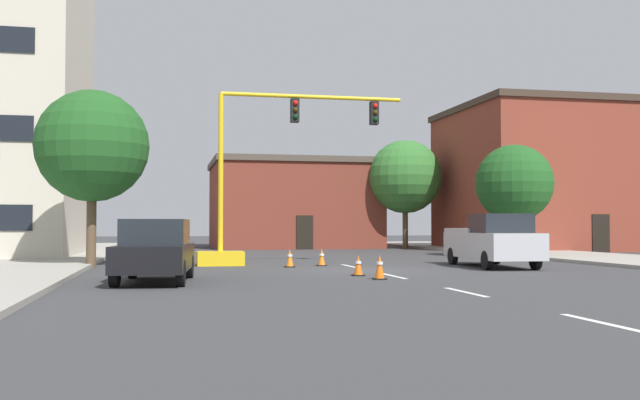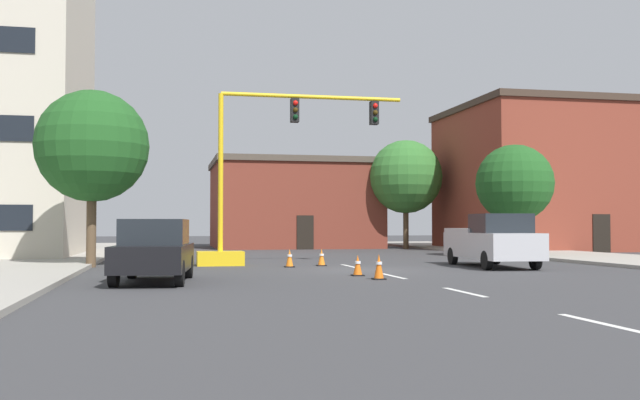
# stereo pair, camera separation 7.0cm
# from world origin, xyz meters

# --- Properties ---
(ground_plane) EXTENTS (160.00, 160.00, 0.00)m
(ground_plane) POSITION_xyz_m (0.00, 0.00, 0.00)
(ground_plane) COLOR #38383A
(sidewalk_left) EXTENTS (6.00, 56.00, 0.14)m
(sidewalk_left) POSITION_xyz_m (-12.58, 8.00, 0.07)
(sidewalk_left) COLOR #9E998E
(sidewalk_left) RESTS_ON ground_plane
(sidewalk_right) EXTENTS (6.00, 56.00, 0.14)m
(sidewalk_right) POSITION_xyz_m (12.58, 8.00, 0.07)
(sidewalk_right) COLOR #9E998E
(sidewalk_right) RESTS_ON ground_plane
(lane_stripe_seg_0) EXTENTS (0.16, 2.40, 0.01)m
(lane_stripe_seg_0) POSITION_xyz_m (0.00, -14.00, 0.00)
(lane_stripe_seg_0) COLOR silver
(lane_stripe_seg_0) RESTS_ON ground_plane
(lane_stripe_seg_1) EXTENTS (0.16, 2.40, 0.01)m
(lane_stripe_seg_1) POSITION_xyz_m (0.00, -8.50, 0.00)
(lane_stripe_seg_1) COLOR silver
(lane_stripe_seg_1) RESTS_ON ground_plane
(lane_stripe_seg_2) EXTENTS (0.16, 2.40, 0.01)m
(lane_stripe_seg_2) POSITION_xyz_m (0.00, -3.00, 0.00)
(lane_stripe_seg_2) COLOR silver
(lane_stripe_seg_2) RESTS_ON ground_plane
(lane_stripe_seg_3) EXTENTS (0.16, 2.40, 0.01)m
(lane_stripe_seg_3) POSITION_xyz_m (0.00, 2.50, 0.00)
(lane_stripe_seg_3) COLOR silver
(lane_stripe_seg_3) RESTS_ON ground_plane
(building_brick_center) EXTENTS (11.39, 9.98, 6.11)m
(building_brick_center) POSITION_xyz_m (1.86, 26.37, 3.07)
(building_brick_center) COLOR brown
(building_brick_center) RESTS_ON ground_plane
(building_row_right) EXTENTS (12.53, 11.28, 9.21)m
(building_row_right) POSITION_xyz_m (17.49, 18.31, 4.61)
(building_row_right) COLOR brown
(building_row_right) RESTS_ON ground_plane
(traffic_signal_gantry) EXTENTS (8.25, 1.20, 6.83)m
(traffic_signal_gantry) POSITION_xyz_m (-3.80, 4.00, 2.19)
(traffic_signal_gantry) COLOR yellow
(traffic_signal_gantry) RESTS_ON ground_plane
(tree_right_far) EXTENTS (4.86, 4.86, 7.22)m
(tree_right_far) POSITION_xyz_m (8.61, 21.31, 4.77)
(tree_right_far) COLOR brown
(tree_right_far) RESTS_ON ground_plane
(tree_left_near) EXTENTS (4.20, 4.20, 6.65)m
(tree_left_near) POSITION_xyz_m (-9.63, 3.76, 4.53)
(tree_left_near) COLOR brown
(tree_left_near) RESTS_ON ground_plane
(tree_right_mid) EXTENTS (3.83, 3.83, 5.57)m
(tree_right_mid) POSITION_xyz_m (9.98, 8.58, 3.64)
(tree_right_mid) COLOR #4C3823
(tree_right_mid) RESTS_ON ground_plane
(pickup_truck_silver) EXTENTS (2.33, 5.51, 1.99)m
(pickup_truck_silver) POSITION_xyz_m (5.13, 0.87, 0.97)
(pickup_truck_silver) COLOR #BCBCC1
(pickup_truck_silver) RESTS_ON ground_plane
(sedan_black_near_left) EXTENTS (2.30, 4.67, 1.74)m
(sedan_black_near_left) POSITION_xyz_m (-7.18, -3.95, 0.89)
(sedan_black_near_left) COLOR black
(sedan_black_near_left) RESTS_ON ground_plane
(traffic_cone_roadside_a) EXTENTS (0.36, 0.36, 0.67)m
(traffic_cone_roadside_a) POSITION_xyz_m (-1.01, 2.89, 0.33)
(traffic_cone_roadside_a) COLOR black
(traffic_cone_roadside_a) RESTS_ON ground_plane
(traffic_cone_roadside_b) EXTENTS (0.36, 0.36, 0.68)m
(traffic_cone_roadside_b) POSITION_xyz_m (-2.36, 2.28, 0.34)
(traffic_cone_roadside_b) COLOR black
(traffic_cone_roadside_b) RESTS_ON ground_plane
(traffic_cone_roadside_c) EXTENTS (0.36, 0.36, 0.65)m
(traffic_cone_roadside_c) POSITION_xyz_m (-1.05, -2.69, 0.32)
(traffic_cone_roadside_c) COLOR black
(traffic_cone_roadside_c) RESTS_ON ground_plane
(traffic_cone_roadside_d) EXTENTS (0.36, 0.36, 0.74)m
(traffic_cone_roadside_d) POSITION_xyz_m (-0.83, -4.28, 0.37)
(traffic_cone_roadside_d) COLOR black
(traffic_cone_roadside_d) RESTS_ON ground_plane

